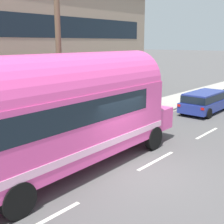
{
  "coord_description": "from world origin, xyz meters",
  "views": [
    {
      "loc": [
        5.73,
        -7.91,
        4.47
      ],
      "look_at": [
        -1.99,
        0.98,
        1.69
      ],
      "focal_mm": 47.54,
      "sensor_mm": 36.0,
      "label": 1
    }
  ],
  "objects": [
    {
      "name": "painted_bus",
      "position": [
        -1.86,
        -1.97,
        2.3
      ],
      "size": [
        2.78,
        11.13,
        4.12
      ],
      "color": "#EA4C9E",
      "rests_on": "ground"
    },
    {
      "name": "lane_markings",
      "position": [
        -2.65,
        12.52,
        0.0
      ],
      "size": [
        3.89,
        80.0,
        0.01
      ],
      "color": "silver",
      "rests_on": "ground"
    },
    {
      "name": "car_lead",
      "position": [
        -2.02,
        10.29,
        0.79
      ],
      "size": [
        1.9,
        4.81,
        1.37
      ],
      "color": "navy",
      "rests_on": "ground"
    },
    {
      "name": "sidewalk_slab",
      "position": [
        -5.16,
        10.0,
        0.07
      ],
      "size": [
        2.79,
        90.0,
        0.15
      ],
      "primitive_type": "cube",
      "color": "#ADA89E",
      "rests_on": "ground"
    },
    {
      "name": "ground_plane",
      "position": [
        0.0,
        0.0,
        0.0
      ],
      "size": [
        300.0,
        300.0,
        0.0
      ],
      "primitive_type": "plane",
      "color": "#565454"
    },
    {
      "name": "utility_pole",
      "position": [
        -4.4,
        0.3,
        4.42
      ],
      "size": [
        1.8,
        0.24,
        8.5
      ],
      "color": "brown",
      "rests_on": "ground"
    }
  ]
}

